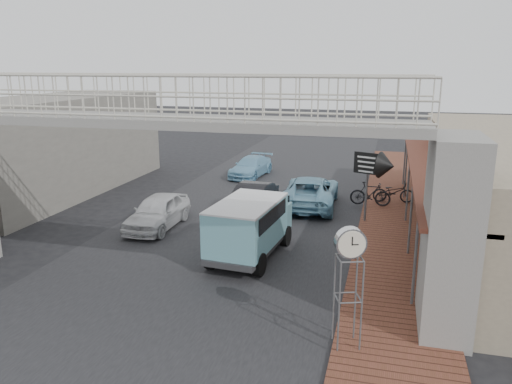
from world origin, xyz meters
The scene contains 14 objects.
ground centered at (0.00, 0.00, 0.00)m, with size 120.00×120.00×0.00m, color black.
road_strip centered at (0.00, 0.00, 0.01)m, with size 10.00×60.00×0.01m, color black.
sidewalk centered at (6.50, 3.00, 0.05)m, with size 3.00×40.00×0.10m, color brown.
footbridge centered at (0.00, -4.00, 3.18)m, with size 16.40×2.40×6.34m.
building_far_left centered at (-11.00, 6.00, 2.50)m, with size 5.00×14.00×5.00m, color gray.
white_hatchback centered at (-3.10, 1.63, 0.69)m, with size 1.63×4.06×1.38m, color silver.
dark_sedan centered at (0.08, 4.74, 0.66)m, with size 1.39×3.99×1.32m, color black.
angkot_curb centered at (2.52, 6.47, 0.73)m, with size 2.42×5.25×1.46m, color #6FA7C1.
angkot_far centered at (-2.03, 12.18, 0.59)m, with size 1.65×4.07×1.18m, color #7DB9DA.
angkot_van centered at (1.49, -0.58, 1.32)m, with size 2.27×4.39×2.08m.
motorcycle_near centered at (6.36, 7.90, 0.61)m, with size 0.68×1.95×1.02m, color black.
motorcycle_far centered at (5.30, 7.02, 0.67)m, with size 0.54×1.90×1.14m, color black.
street_clock centered at (5.30, -5.59, 2.55)m, with size 0.76×0.72×2.95m.
arrow_sign centered at (5.89, 4.23, 2.57)m, with size 1.85×1.25×3.06m.
Camera 1 is at (6.00, -16.47, 6.61)m, focal length 35.00 mm.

